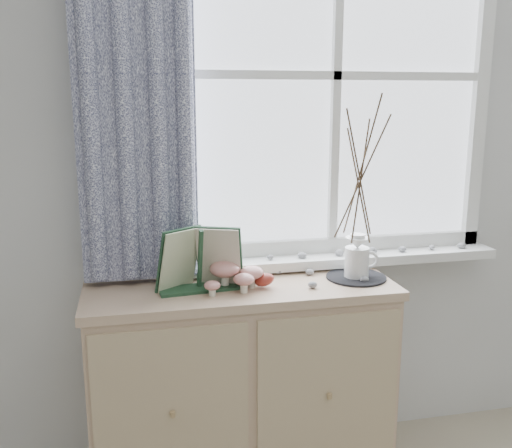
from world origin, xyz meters
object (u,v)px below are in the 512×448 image
botanical_book (201,260)px  toadstool_cluster (234,274)px  twig_pitcher (360,174)px  sideboard (242,385)px

botanical_book → toadstool_cluster: bearing=-1.3°
toadstool_cluster → twig_pitcher: (0.51, 0.03, 0.36)m
twig_pitcher → toadstool_cluster: bearing=-162.2°
sideboard → toadstool_cluster: size_ratio=5.08×
sideboard → botanical_book: (-0.16, -0.05, 0.55)m
botanical_book → twig_pitcher: size_ratio=0.49×
botanical_book → sideboard: bearing=12.1°
sideboard → twig_pitcher: twig_pitcher is taller
botanical_book → twig_pitcher: 0.70m
twig_pitcher → botanical_book: bearing=-161.8°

